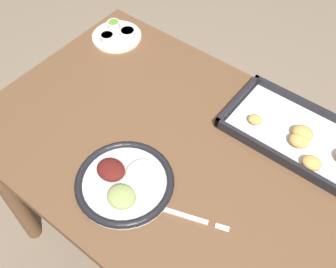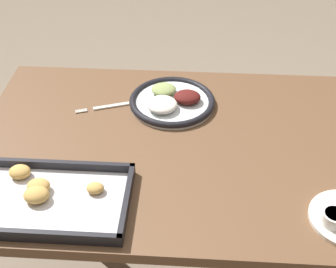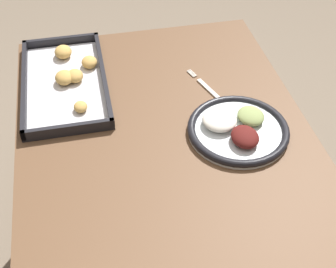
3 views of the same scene
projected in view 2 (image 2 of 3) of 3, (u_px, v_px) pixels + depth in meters
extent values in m
cube|color=brown|center=(168.00, 147.00, 1.27)|extent=(1.06, 0.74, 0.03)
cylinder|color=brown|center=(304.00, 170.00, 1.72)|extent=(0.06, 0.06, 0.69)
cylinder|color=brown|center=(47.00, 159.00, 1.77)|extent=(0.06, 0.06, 0.69)
cylinder|color=silver|center=(171.00, 103.00, 1.39)|extent=(0.25, 0.25, 0.01)
torus|color=black|center=(171.00, 101.00, 1.39)|extent=(0.26, 0.26, 0.02)
ellipsoid|color=white|center=(162.00, 105.00, 1.35)|extent=(0.09, 0.09, 0.03)
ellipsoid|color=#511614|center=(187.00, 97.00, 1.38)|extent=(0.08, 0.07, 0.03)
ellipsoid|color=#8C9E5B|center=(164.00, 89.00, 1.42)|extent=(0.07, 0.07, 0.03)
cube|color=silver|center=(118.00, 105.00, 1.39)|extent=(0.14, 0.06, 0.00)
cylinder|color=silver|center=(81.00, 110.00, 1.37)|extent=(0.03, 0.01, 0.00)
cylinder|color=silver|center=(81.00, 110.00, 1.37)|extent=(0.03, 0.01, 0.00)
cylinder|color=silver|center=(81.00, 111.00, 1.37)|extent=(0.03, 0.01, 0.00)
cylinder|color=silver|center=(82.00, 112.00, 1.36)|extent=(0.03, 0.01, 0.00)
cylinder|color=silver|center=(334.00, 218.00, 1.02)|extent=(0.06, 0.06, 0.03)
cylinder|color=#593319|center=(335.00, 214.00, 1.01)|extent=(0.05, 0.05, 0.01)
cube|color=black|center=(40.00, 202.00, 1.09)|extent=(0.42, 0.23, 0.01)
cube|color=silver|center=(39.00, 201.00, 1.08)|extent=(0.39, 0.21, 0.00)
cube|color=black|center=(51.00, 165.00, 1.16)|extent=(0.42, 0.01, 0.03)
cube|color=black|center=(24.00, 235.00, 0.99)|extent=(0.42, 0.01, 0.03)
cube|color=black|center=(127.00, 201.00, 1.07)|extent=(0.01, 0.23, 0.03)
ellipsoid|color=tan|center=(38.00, 186.00, 1.10)|extent=(0.06, 0.05, 0.03)
ellipsoid|color=tan|center=(36.00, 195.00, 1.07)|extent=(0.06, 0.05, 0.03)
ellipsoid|color=tan|center=(95.00, 188.00, 1.10)|extent=(0.04, 0.04, 0.02)
ellipsoid|color=tan|center=(20.00, 172.00, 1.14)|extent=(0.05, 0.05, 0.03)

